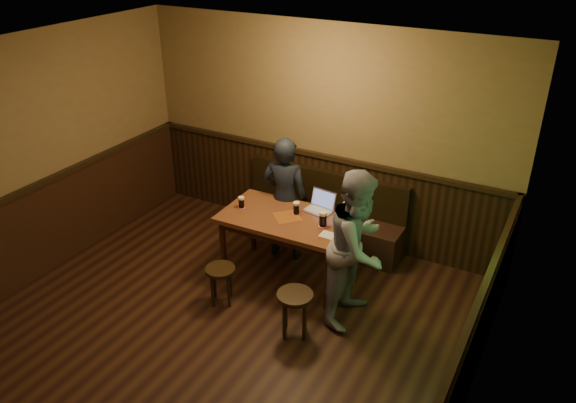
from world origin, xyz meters
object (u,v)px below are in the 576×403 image
at_px(laptop, 320,206).
at_px(stool_left, 221,275).
at_px(person_suit, 285,199).
at_px(stool_right, 295,302).
at_px(pub_table, 287,225).
at_px(person_grey, 358,247).
at_px(pint_left, 241,202).
at_px(pint_right, 323,219).
at_px(bench, 321,220).
at_px(pint_mid, 296,208).

bearing_deg(laptop, stool_left, -112.50).
distance_m(stool_left, laptop, 1.40).
bearing_deg(laptop, person_suit, 179.78).
height_order(stool_right, laptop, laptop).
bearing_deg(stool_right, pub_table, 123.03).
xyz_separation_m(laptop, person_grey, (0.72, -0.62, -0.02)).
xyz_separation_m(stool_left, pint_left, (-0.18, 0.73, 0.52)).
xyz_separation_m(pub_table, pint_right, (0.45, 0.00, 0.20)).
bearing_deg(pub_table, person_suit, 120.70).
bearing_deg(pint_left, bench, 59.54).
bearing_deg(laptop, pint_mid, -124.32).
bearing_deg(pub_table, person_grey, -17.71).
relative_size(stool_left, person_suit, 0.28).
bearing_deg(stool_left, bench, 76.92).
height_order(pub_table, laptop, laptop).
height_order(stool_left, laptop, laptop).
xyz_separation_m(stool_left, person_grey, (1.38, 0.51, 0.49)).
height_order(stool_left, pint_left, pint_left).
height_order(pint_mid, pint_right, pint_right).
height_order(person_suit, person_grey, person_grey).
xyz_separation_m(pint_mid, laptop, (0.20, 0.22, -0.02)).
bearing_deg(pint_right, laptop, 119.83).
xyz_separation_m(laptop, person_suit, (-0.51, 0.07, -0.07)).
relative_size(pint_left, person_grey, 0.08).
bearing_deg(pint_mid, bench, 94.22).
height_order(stool_right, person_suit, person_suit).
distance_m(stool_right, laptop, 1.33).
bearing_deg(pub_table, laptop, 50.42).
height_order(stool_right, pint_mid, pint_mid).
relative_size(pub_table, pint_mid, 10.06).
height_order(pint_left, laptop, laptop).
height_order(laptop, person_grey, person_grey).
bearing_deg(stool_left, person_grey, 20.15).
bearing_deg(pint_left, person_grey, -8.15).
height_order(bench, pint_right, pint_right).
distance_m(pint_left, pint_right, 1.03).
xyz_separation_m(pint_mid, person_suit, (-0.31, 0.29, -0.09)).
bearing_deg(laptop, person_grey, -32.67).
relative_size(pint_left, pint_mid, 0.95).
bearing_deg(laptop, pint_left, -146.94).
bearing_deg(person_grey, pint_right, 64.55).
bearing_deg(laptop, stool_right, -67.79).
bearing_deg(person_suit, stool_left, 72.15).
height_order(pub_table, stool_right, pub_table).
height_order(bench, stool_left, bench).
distance_m(bench, person_suit, 0.75).
distance_m(person_suit, person_grey, 1.42).
bearing_deg(person_suit, pint_right, 139.28).
distance_m(pint_right, person_grey, 0.61).
xyz_separation_m(stool_right, pint_mid, (-0.51, 0.99, 0.48)).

